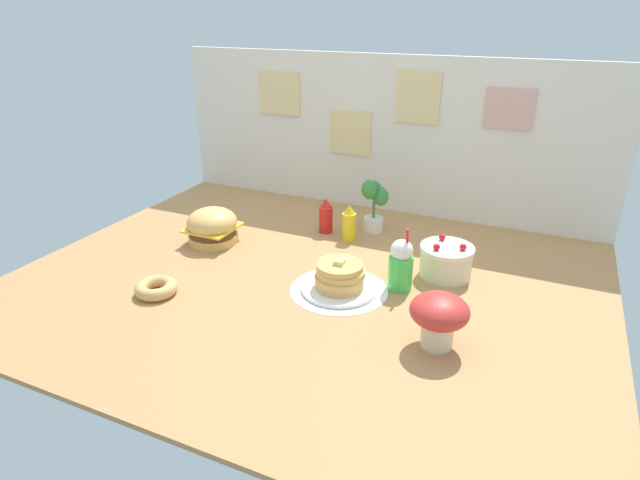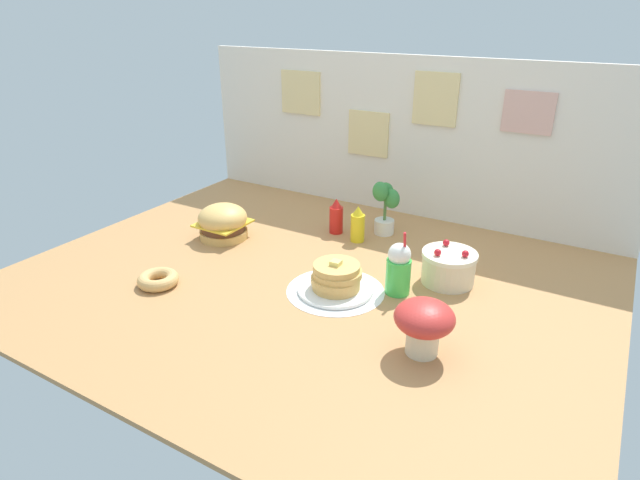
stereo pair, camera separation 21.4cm
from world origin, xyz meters
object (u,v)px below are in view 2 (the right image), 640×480
object	(u,v)px
pancake_stack	(336,279)
ketchup_bottle	(336,217)
mustard_bottle	(358,225)
mushroom_stool	(424,322)
burger	(223,222)
layer_cake	(448,267)
cream_soda_cup	(399,269)
potted_plant	(385,206)
donut_pink_glaze	(158,279)

from	to	relation	value
pancake_stack	ketchup_bottle	bearing A→B (deg)	119.00
mustard_bottle	mushroom_stool	world-z (taller)	mushroom_stool
burger	layer_cake	bearing A→B (deg)	6.06
layer_cake	mustard_bottle	distance (m)	0.54
pancake_stack	cream_soda_cup	world-z (taller)	cream_soda_cup
mustard_bottle	cream_soda_cup	size ratio (longest dim) A/B	0.67
potted_plant	burger	bearing A→B (deg)	-145.45
ketchup_bottle	mustard_bottle	distance (m)	0.14
burger	mustard_bottle	world-z (taller)	mustard_bottle
layer_cake	cream_soda_cup	xyz separation A→B (m)	(-0.14, -0.18, 0.04)
burger	donut_pink_glaze	bearing A→B (deg)	-80.67
cream_soda_cup	potted_plant	xyz separation A→B (m)	(-0.29, 0.52, 0.04)
mustard_bottle	layer_cake	bearing A→B (deg)	-19.84
mustard_bottle	mushroom_stool	xyz separation A→B (m)	(0.59, -0.69, 0.03)
potted_plant	ketchup_bottle	bearing A→B (deg)	-151.75
pancake_stack	potted_plant	xyz separation A→B (m)	(-0.08, 0.63, 0.09)
pancake_stack	potted_plant	world-z (taller)	potted_plant
burger	mustard_bottle	size ratio (longest dim) A/B	1.33
layer_cake	mustard_bottle	size ratio (longest dim) A/B	1.25
mustard_bottle	mushroom_stool	size ratio (longest dim) A/B	0.91
layer_cake	cream_soda_cup	world-z (taller)	cream_soda_cup
layer_cake	donut_pink_glaze	size ratio (longest dim) A/B	1.34
cream_soda_cup	donut_pink_glaze	xyz separation A→B (m)	(-0.86, -0.44, -0.08)
burger	mustard_bottle	distance (m)	0.65
donut_pink_glaze	mushroom_stool	bearing A→B (deg)	5.93
layer_cake	mushroom_stool	world-z (taller)	mushroom_stool
donut_pink_glaze	mushroom_stool	xyz separation A→B (m)	(1.08, 0.11, 0.09)
ketchup_bottle	mushroom_stool	size ratio (longest dim) A/B	0.91
mustard_bottle	ketchup_bottle	bearing A→B (deg)	164.68
ketchup_bottle	donut_pink_glaze	world-z (taller)	ketchup_bottle
layer_cake	mushroom_stool	xyz separation A→B (m)	(0.08, -0.51, 0.05)
potted_plant	cream_soda_cup	bearing A→B (deg)	-60.74
cream_soda_cup	potted_plant	distance (m)	0.59
ketchup_bottle	mustard_bottle	xyz separation A→B (m)	(0.14, -0.04, 0.00)
layer_cake	ketchup_bottle	distance (m)	0.68
burger	cream_soda_cup	world-z (taller)	cream_soda_cup
layer_cake	cream_soda_cup	bearing A→B (deg)	-127.79
burger	ketchup_bottle	bearing A→B (deg)	37.26
ketchup_bottle	mushroom_stool	xyz separation A→B (m)	(0.72, -0.73, 0.03)
burger	layer_cake	size ratio (longest dim) A/B	1.06
pancake_stack	mustard_bottle	xyz separation A→B (m)	(-0.15, 0.48, 0.03)
potted_plant	donut_pink_glaze	bearing A→B (deg)	-120.74
ketchup_bottle	cream_soda_cup	bearing A→B (deg)	-38.93
burger	donut_pink_glaze	world-z (taller)	burger
pancake_stack	cream_soda_cup	bearing A→B (deg)	28.57
burger	potted_plant	distance (m)	0.79
burger	layer_cake	world-z (taller)	burger
mustard_bottle	donut_pink_glaze	distance (m)	0.95
cream_soda_cup	mushroom_stool	distance (m)	0.39
ketchup_bottle	mustard_bottle	size ratio (longest dim) A/B	1.00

